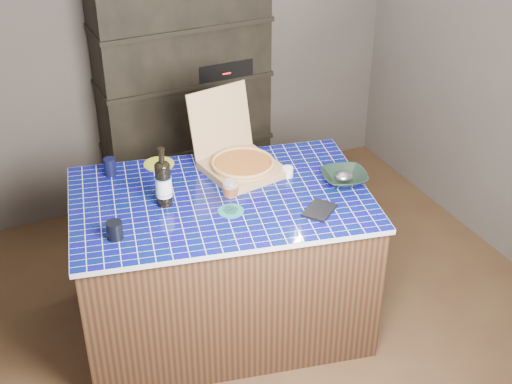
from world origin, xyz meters
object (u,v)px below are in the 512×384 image
kitchen_island (222,262)px  mead_bottle (163,183)px  pizza_box (240,161)px  wine_glass (230,189)px  dvd_case (320,210)px  bowl (344,178)px

kitchen_island → mead_bottle: bearing=-179.1°
pizza_box → wine_glass: 0.45m
kitchen_island → wine_glass: bearing=-80.6°
mead_bottle → dvd_case: size_ratio=1.83×
mead_bottle → dvd_case: bearing=-30.1°
dvd_case → pizza_box: bearing=162.4°
pizza_box → mead_bottle: bearing=-172.1°
wine_glass → bowl: (0.71, 0.01, -0.11)m
mead_bottle → dvd_case: 0.85m
pizza_box → mead_bottle: pizza_box is taller
mead_bottle → wine_glass: 0.37m
mead_bottle → bowl: size_ratio=1.34×
dvd_case → bowl: 0.35m
bowl → pizza_box: bearing=142.2°
wine_glass → dvd_case: wine_glass is taller
kitchen_island → pizza_box: (0.22, 0.22, 0.51)m
pizza_box → bowl: size_ratio=2.13×
mead_bottle → wine_glass: mead_bottle is taller
pizza_box → wine_glass: pizza_box is taller
kitchen_island → wine_glass: 0.61m
kitchen_island → mead_bottle: mead_bottle is taller
dvd_case → bowl: bearing=89.7°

